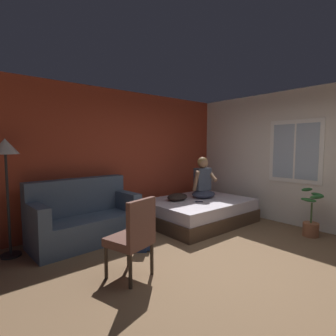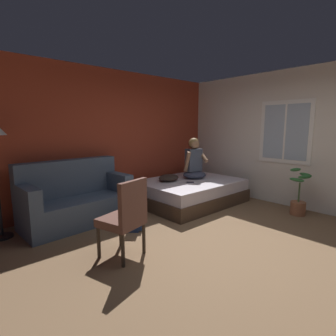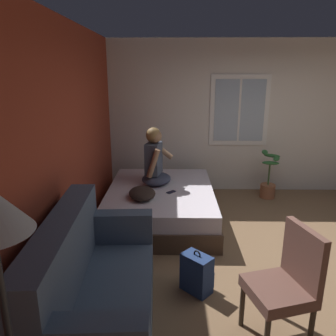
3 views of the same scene
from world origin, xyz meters
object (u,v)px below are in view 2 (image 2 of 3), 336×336
Objects in this scene: throw_pillow at (169,178)px; side_chair at (125,216)px; cell_phone at (190,182)px; potted_plant at (299,199)px; backpack at (135,217)px; bed at (190,192)px; person_seated at (194,162)px; couch at (75,200)px.

side_chair is at bearing -145.01° from throw_pillow.
potted_plant reaches higher than cell_phone.
cell_phone reaches higher than backpack.
cell_phone is at bearing -134.81° from bed.
side_chair is 1.15× the size of potted_plant.
potted_plant reaches higher than backpack.
bed is 4.57× the size of backpack.
side_chair is at bearing -131.37° from backpack.
person_seated reaches higher than backpack.
backpack is at bearing -58.08° from couch.
backpack is (0.56, -0.90, -0.20)m from couch.
side_chair reaches higher than throw_pillow.
throw_pillow is (1.88, -0.23, 0.16)m from couch.
throw_pillow is at bearing 121.58° from potted_plant.
side_chair reaches higher than backpack.
bed is 14.55× the size of cell_phone.
side_chair is (-0.03, -1.56, 0.14)m from couch.
couch is at bearing 117.22° from cell_phone.
bed is 2.07m from potted_plant.
bed is 2.14× the size of side_chair.
backpack is at bearing 151.36° from potted_plant.
throw_pillow is at bearing 26.88° from backpack.
cell_phone is at bearing 23.78° from side_chair.
side_chair is 2.33m from throw_pillow.
bed is 0.55m from throw_pillow.
side_chair is at bearing -154.69° from person_seated.
throw_pillow is 2.47m from potted_plant.
bed is 2.32m from couch.
couch is 3.93m from potted_plant.
side_chair is at bearing 166.62° from potted_plant.
backpack is 1.60m from cell_phone.
backpack is 1.53m from throw_pillow.
cell_phone is (0.23, -0.39, -0.07)m from throw_pillow.
person_seated is at bearing 109.22° from potted_plant.
cell_phone is at bearing 10.09° from backpack.
throw_pillow is (-0.38, 0.24, 0.31)m from bed.
person_seated is 1.82× the size of throw_pillow.
couch is 1.78× the size of side_chair.
bed is 1.20× the size of couch.
potted_plant is at bearing -58.42° from throw_pillow.
throw_pillow is 0.56× the size of potted_plant.
throw_pillow is (1.91, 1.34, 0.02)m from side_chair.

